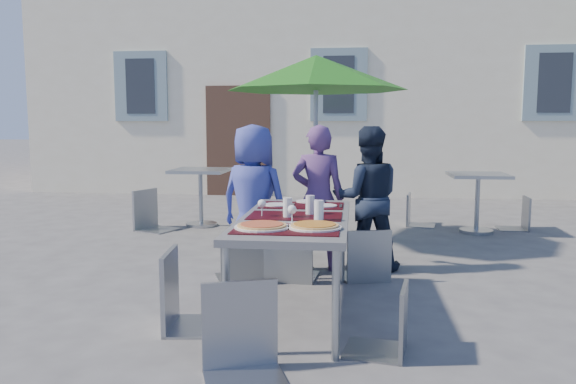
# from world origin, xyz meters

# --- Properties ---
(ground) EXTENTS (90.00, 90.00, 0.00)m
(ground) POSITION_xyz_m (0.00, 0.00, 0.00)
(ground) COLOR #49494B
(ground) RESTS_ON ground
(dining_table) EXTENTS (0.80, 1.85, 0.76)m
(dining_table) POSITION_xyz_m (-0.11, 0.54, 0.70)
(dining_table) COLOR #444549
(dining_table) RESTS_ON ground
(pizza_near_left) EXTENTS (0.37, 0.37, 0.03)m
(pizza_near_left) POSITION_xyz_m (-0.28, 0.00, 0.77)
(pizza_near_left) COLOR white
(pizza_near_left) RESTS_ON dining_table
(pizza_near_right) EXTENTS (0.36, 0.36, 0.03)m
(pizza_near_right) POSITION_xyz_m (0.07, 0.05, 0.77)
(pizza_near_right) COLOR white
(pizza_near_right) RESTS_ON dining_table
(glassware) EXTENTS (0.50, 0.46, 0.15)m
(glassware) POSITION_xyz_m (-0.07, 0.46, 0.83)
(glassware) COLOR silver
(glassware) RESTS_ON dining_table
(place_settings) EXTENTS (0.67, 0.46, 0.01)m
(place_settings) POSITION_xyz_m (-0.11, 1.13, 0.76)
(place_settings) COLOR white
(place_settings) RESTS_ON dining_table
(child_0) EXTENTS (0.82, 0.66, 1.44)m
(child_0) POSITION_xyz_m (-0.63, 1.63, 0.72)
(child_0) COLOR #38439C
(child_0) RESTS_ON ground
(child_1) EXTENTS (0.54, 0.38, 1.44)m
(child_1) POSITION_xyz_m (-0.03, 1.85, 0.72)
(child_1) COLOR #5A3874
(child_1) RESTS_ON ground
(child_2) EXTENTS (0.73, 0.46, 1.42)m
(child_2) POSITION_xyz_m (0.46, 1.93, 0.71)
(child_2) COLOR #182135
(child_2) RESTS_ON ground
(chair_0) EXTENTS (0.52, 0.52, 0.90)m
(chair_0) POSITION_xyz_m (-0.71, 1.33, 0.52)
(chair_0) COLOR gray
(chair_0) RESTS_ON ground
(chair_1) EXTENTS (0.49, 0.49, 1.02)m
(chair_1) POSITION_xyz_m (-0.25, 1.40, 0.60)
(chair_1) COLOR gray
(chair_1) RESTS_ON ground
(chair_2) EXTENTS (0.50, 0.50, 0.93)m
(chair_2) POSITION_xyz_m (0.45, 1.50, 0.54)
(chair_2) COLOR gray
(chair_2) RESTS_ON ground
(chair_3) EXTENTS (0.52, 0.52, 1.06)m
(chair_3) POSITION_xyz_m (-0.85, 0.11, 0.62)
(chair_3) COLOR #91969C
(chair_3) RESTS_ON ground
(chair_4) EXTENTS (0.43, 0.43, 0.84)m
(chair_4) POSITION_xyz_m (0.56, -0.18, 0.49)
(chair_4) COLOR gray
(chair_4) RESTS_ON ground
(chair_5) EXTENTS (0.58, 0.58, 1.02)m
(chair_5) POSITION_xyz_m (-0.29, -0.61, 0.60)
(chair_5) COLOR gray
(chair_5) RESTS_ON ground
(patio_umbrella) EXTENTS (2.16, 2.16, 2.25)m
(patio_umbrella) POSITION_xyz_m (-0.14, 3.09, 2.02)
(patio_umbrella) COLOR #A5A9AD
(patio_umbrella) RESTS_ON ground
(cafe_table_0) EXTENTS (0.76, 0.76, 0.81)m
(cafe_table_0) POSITION_xyz_m (-1.83, 4.04, 0.58)
(cafe_table_0) COLOR #A5A9AD
(cafe_table_0) RESTS_ON ground
(bg_chair_l_0) EXTENTS (0.61, 0.60, 1.04)m
(bg_chair_l_0) POSITION_xyz_m (-2.43, 3.69, 0.62)
(bg_chair_l_0) COLOR #90949B
(bg_chair_l_0) RESTS_ON ground
(bg_chair_r_0) EXTENTS (0.45, 0.45, 0.93)m
(bg_chair_r_0) POSITION_xyz_m (-1.04, 3.41, 0.54)
(bg_chair_r_0) COLOR gray
(bg_chair_r_0) RESTS_ON ground
(cafe_table_1) EXTENTS (0.74, 0.74, 0.79)m
(cafe_table_1) POSITION_xyz_m (1.96, 3.99, 0.56)
(cafe_table_1) COLOR #A5A9AD
(cafe_table_1) RESTS_ON ground
(bg_chair_l_1) EXTENTS (0.45, 0.45, 0.86)m
(bg_chair_l_1) POSITION_xyz_m (1.20, 4.43, 0.50)
(bg_chair_l_1) COLOR #92979D
(bg_chair_l_1) RESTS_ON ground
(bg_chair_r_1) EXTENTS (0.40, 0.40, 0.86)m
(bg_chair_r_1) POSITION_xyz_m (2.58, 4.28, 0.50)
(bg_chair_r_1) COLOR gray
(bg_chair_r_1) RESTS_ON ground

